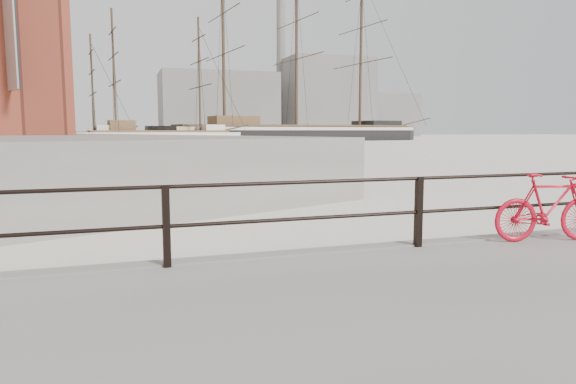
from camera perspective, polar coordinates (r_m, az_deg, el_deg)
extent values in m
imported|color=red|center=(8.55, 27.04, -1.54)|extent=(1.71, 0.59, 1.02)
cube|color=gray|center=(149.12, -7.78, 9.50)|extent=(32.00, 18.00, 18.00)
cube|color=gray|center=(164.09, 4.17, 10.35)|extent=(26.00, 20.00, 24.00)
cube|color=gray|center=(178.31, 10.45, 8.37)|extent=(20.00, 16.00, 14.00)
cylinder|color=gray|center=(165.25, -0.78, 13.82)|extent=(2.80, 2.80, 44.00)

